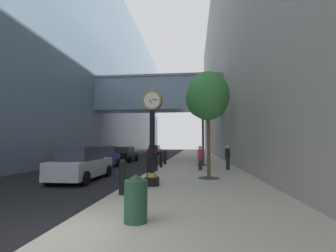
% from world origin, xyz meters
% --- Properties ---
extents(ground_plane, '(110.00, 110.00, 0.00)m').
position_xyz_m(ground_plane, '(0.00, 27.00, 0.00)').
color(ground_plane, black).
rests_on(ground_plane, ground).
extents(sidewalk_right, '(6.08, 80.00, 0.14)m').
position_xyz_m(sidewalk_right, '(3.04, 30.00, 0.07)').
color(sidewalk_right, '#ADA593').
rests_on(sidewalk_right, ground).
extents(building_block_left, '(23.55, 80.00, 25.00)m').
position_xyz_m(building_block_left, '(-12.55, 29.93, 12.45)').
color(building_block_left, slate).
rests_on(building_block_left, ground).
extents(building_block_right, '(9.00, 80.00, 28.23)m').
position_xyz_m(building_block_right, '(10.58, 30.00, 14.12)').
color(building_block_right, gray).
rests_on(building_block_right, ground).
extents(street_clock, '(0.84, 0.55, 4.15)m').
position_xyz_m(street_clock, '(1.14, 5.81, 2.41)').
color(street_clock, black).
rests_on(street_clock, sidewalk_right).
extents(bollard_nearest, '(0.25, 0.25, 1.21)m').
position_xyz_m(bollard_nearest, '(0.43, 3.91, 0.77)').
color(bollard_nearest, black).
rests_on(bollard_nearest, sidewalk_right).
extents(bollard_third, '(0.25, 0.25, 1.21)m').
position_xyz_m(bollard_third, '(0.43, 8.95, 0.77)').
color(bollard_third, black).
rests_on(bollard_third, sidewalk_right).
extents(bollard_fourth, '(0.25, 0.25, 1.21)m').
position_xyz_m(bollard_fourth, '(0.43, 11.47, 0.77)').
color(bollard_fourth, black).
rests_on(bollard_fourth, sidewalk_right).
extents(bollard_fifth, '(0.25, 0.25, 1.21)m').
position_xyz_m(bollard_fifth, '(0.43, 13.99, 0.77)').
color(bollard_fifth, black).
rests_on(bollard_fifth, sidewalk_right).
extents(bollard_sixth, '(0.25, 0.25, 1.21)m').
position_xyz_m(bollard_sixth, '(0.43, 16.51, 0.77)').
color(bollard_sixth, black).
rests_on(bollard_sixth, sidewalk_right).
extents(street_tree_near, '(2.21, 2.21, 5.51)m').
position_xyz_m(street_tree_near, '(3.64, 8.36, 4.35)').
color(street_tree_near, '#333335').
rests_on(street_tree_near, sidewalk_right).
extents(street_tree_mid_near, '(2.76, 2.76, 7.06)m').
position_xyz_m(street_tree_mid_near, '(3.64, 15.95, 5.59)').
color(street_tree_mid_near, '#333335').
rests_on(street_tree_mid_near, sidewalk_right).
extents(trash_bin, '(0.53, 0.53, 1.05)m').
position_xyz_m(trash_bin, '(1.60, 1.01, 0.68)').
color(trash_bin, '#234C33').
rests_on(trash_bin, sidewalk_right).
extents(pedestrian_walking, '(0.41, 0.50, 1.61)m').
position_xyz_m(pedestrian_walking, '(3.31, 12.25, 0.98)').
color(pedestrian_walking, '#23232D').
rests_on(pedestrian_walking, sidewalk_right).
extents(pedestrian_by_clock, '(0.34, 0.34, 1.66)m').
position_xyz_m(pedestrian_by_clock, '(5.16, 12.66, 1.02)').
color(pedestrian_by_clock, '#23232D').
rests_on(pedestrian_by_clock, sidewalk_right).
extents(car_black_near, '(2.14, 4.25, 1.59)m').
position_xyz_m(car_black_near, '(-4.55, 21.68, 0.77)').
color(car_black_near, black).
rests_on(car_black_near, ground).
extents(car_red_mid, '(2.11, 4.28, 1.66)m').
position_xyz_m(car_red_mid, '(-4.13, 39.32, 0.80)').
color(car_red_mid, '#AD191E').
rests_on(car_red_mid, ground).
extents(car_silver_far, '(2.02, 4.65, 1.72)m').
position_xyz_m(car_silver_far, '(-2.90, 7.87, 0.83)').
color(car_silver_far, '#B7BABF').
rests_on(car_silver_far, ground).
extents(car_blue_trailing, '(2.09, 4.32, 1.69)m').
position_xyz_m(car_blue_trailing, '(-4.38, 14.14, 0.82)').
color(car_blue_trailing, navy).
rests_on(car_blue_trailing, ground).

